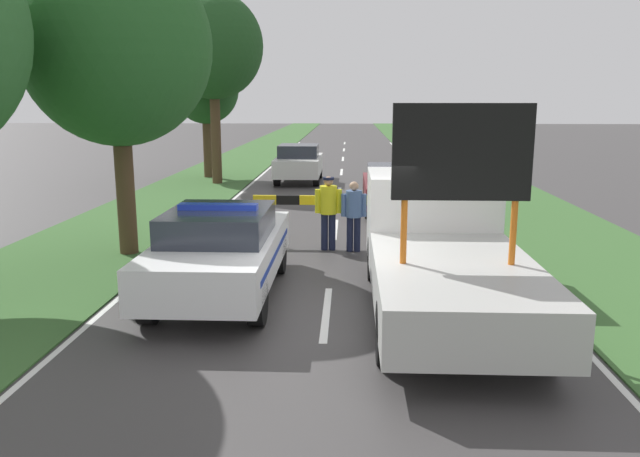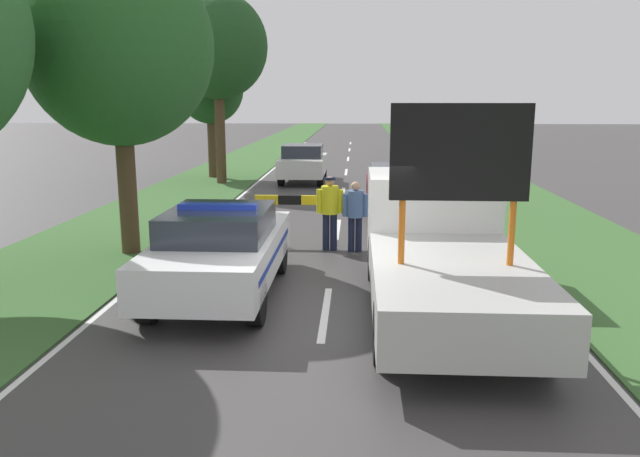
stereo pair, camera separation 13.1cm
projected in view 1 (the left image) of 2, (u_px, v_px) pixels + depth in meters
ground_plane at (326, 317)px, 9.86m from camera, size 160.00×160.00×0.00m
lane_markings at (339, 193)px, 22.87m from camera, size 7.33×55.64×0.01m
grass_verge_left at (223, 171)px, 29.68m from camera, size 3.90×120.00×0.03m
grass_verge_right at (462, 173)px, 29.16m from camera, size 3.90×120.00×0.03m
police_car at (221, 250)px, 10.80m from camera, size 1.92×4.79×1.65m
work_truck at (440, 245)px, 10.24m from camera, size 2.28×6.10×3.33m
road_barrier at (323, 204)px, 14.65m from camera, size 3.30×0.08×1.16m
police_officer at (328, 206)px, 14.07m from camera, size 0.61×0.39×1.69m
pedestrian_civilian at (354, 211)px, 13.93m from camera, size 0.57×0.36×1.59m
traffic_cone_near_police at (260, 227)px, 15.45m from camera, size 0.40×0.40×0.56m
traffic_cone_centre_front at (231, 241)px, 13.75m from camera, size 0.44×0.44×0.61m
queued_car_wagon_maroon at (393, 187)px, 19.02m from camera, size 1.72×4.07×1.43m
queued_car_van_white at (299, 163)px, 25.81m from camera, size 1.80×4.07×1.55m
roadside_tree_near_left at (213, 47)px, 24.33m from camera, size 3.93×3.93×7.49m
roadside_tree_near_right at (116, 47)px, 12.99m from camera, size 3.97×3.97×6.56m
roadside_tree_mid_right at (205, 89)px, 26.63m from camera, size 2.85×2.85×5.32m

